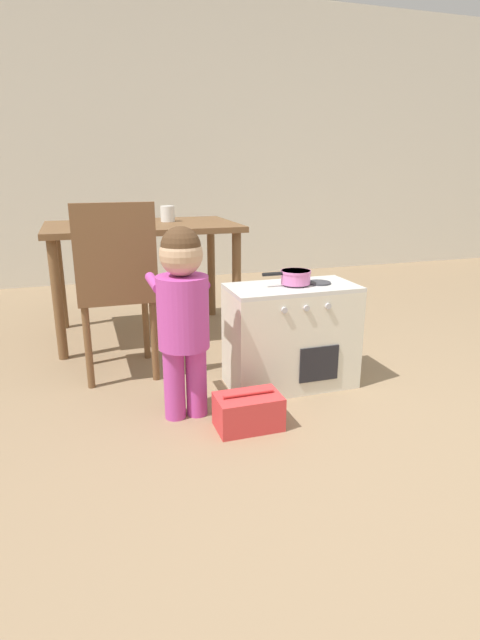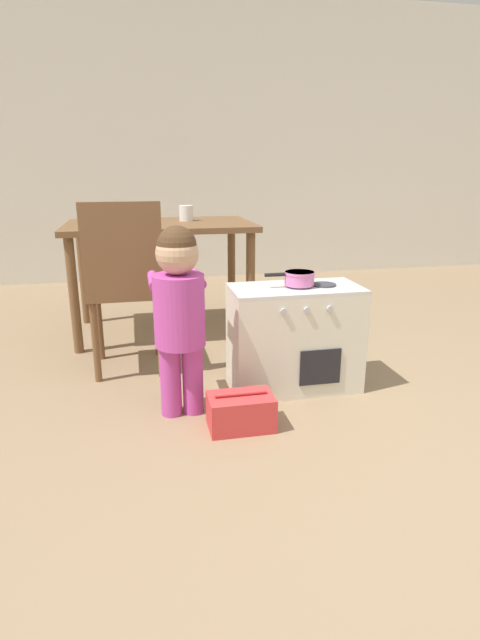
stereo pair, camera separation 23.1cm
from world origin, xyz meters
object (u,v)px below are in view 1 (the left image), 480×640
(dining_chair_near, at_px, (117,287))
(child_figure, at_px, (183,305))
(dining_table, at_px, (142,239))
(cup_on_table, at_px, (168,214))
(toy_pot, at_px, (295,276))
(toy_basket, at_px, (248,411))
(play_kitchen, at_px, (291,336))

(dining_chair_near, bearing_deg, child_figure, -66.59)
(dining_table, height_order, cup_on_table, cup_on_table)
(toy_pot, height_order, dining_chair_near, dining_chair_near)
(toy_basket, distance_m, cup_on_table, 1.65)
(dining_table, xyz_separation_m, dining_chair_near, (-0.23, -0.68, -0.14))
(toy_basket, bearing_deg, play_kitchen, 46.14)
(toy_basket, xyz_separation_m, dining_table, (-0.23, 1.41, 0.56))
(play_kitchen, relative_size, dining_chair_near, 0.69)
(child_figure, xyz_separation_m, toy_basket, (0.23, -0.19, -0.44))
(dining_chair_near, height_order, cup_on_table, dining_chair_near)
(dining_table, bearing_deg, play_kitchen, -60.84)
(child_figure, bearing_deg, play_kitchen, 16.56)
(child_figure, relative_size, cup_on_table, 8.38)
(play_kitchen, bearing_deg, child_figure, -163.44)
(cup_on_table, bearing_deg, play_kitchen, -70.40)
(dining_chair_near, relative_size, cup_on_table, 9.09)
(play_kitchen, xyz_separation_m, child_figure, (-0.58, -0.17, 0.25))
(dining_table, bearing_deg, cup_on_table, 24.09)
(play_kitchen, xyz_separation_m, cup_on_table, (-0.40, 1.12, 0.52))
(dining_table, height_order, dining_chair_near, dining_chair_near)
(toy_pot, relative_size, dining_chair_near, 0.27)
(dining_chair_near, bearing_deg, toy_pot, -23.65)
(toy_pot, distance_m, toy_basket, 0.71)
(toy_basket, bearing_deg, dining_chair_near, 122.45)
(play_kitchen, xyz_separation_m, dining_table, (-0.58, 1.04, 0.37))
(play_kitchen, relative_size, toy_pot, 2.58)
(play_kitchen, relative_size, dining_table, 0.53)
(dining_table, bearing_deg, dining_chair_near, -108.23)
(child_figure, bearing_deg, dining_table, 90.23)
(play_kitchen, height_order, toy_basket, play_kitchen)
(toy_pot, height_order, cup_on_table, cup_on_table)
(child_figure, xyz_separation_m, dining_chair_near, (-0.23, 0.53, -0.03))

